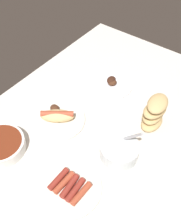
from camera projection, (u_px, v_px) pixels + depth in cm
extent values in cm
cube|color=silver|center=(105.00, 120.00, 114.98)|extent=(120.00, 90.00, 3.00)
cylinder|color=white|center=(112.00, 86.00, 126.27)|extent=(18.05, 18.05, 1.00)
ellipsoid|color=#472819|center=(112.00, 83.00, 125.23)|extent=(5.19, 4.75, 2.27)
ellipsoid|color=#381E14|center=(111.00, 80.00, 125.88)|extent=(5.40, 4.60, 2.96)
cylinder|color=silver|center=(119.00, 150.00, 99.31)|extent=(14.36, 14.36, 5.72)
cylinder|color=beige|center=(119.00, 149.00, 98.47)|extent=(12.63, 12.63, 2.57)
cube|color=#B7B7BC|center=(130.00, 137.00, 95.93)|extent=(2.90, 9.91, 13.47)
cylinder|color=white|center=(58.00, 120.00, 112.17)|extent=(22.25, 22.25, 1.00)
ellipsoid|color=#DBB77A|center=(57.00, 116.00, 110.17)|extent=(12.94, 14.70, 4.40)
cylinder|color=#AD472D|center=(57.00, 114.00, 109.28)|extent=(9.62, 12.04, 2.40)
ellipsoid|color=#472819|center=(55.00, 108.00, 113.97)|extent=(4.78, 5.29, 2.80)
ellipsoid|color=tan|center=(152.00, 122.00, 109.73)|extent=(11.62, 7.91, 3.60)
ellipsoid|color=tan|center=(153.00, 115.00, 107.61)|extent=(11.72, 8.08, 3.60)
ellipsoid|color=tan|center=(155.00, 110.00, 104.48)|extent=(12.23, 8.95, 3.60)
ellipsoid|color=tan|center=(158.00, 103.00, 101.76)|extent=(12.20, 8.89, 3.60)
cylinder|color=white|center=(70.00, 188.00, 91.90)|extent=(21.71, 21.71, 1.00)
cylinder|color=#AD472D|center=(81.00, 194.00, 88.97)|extent=(9.13, 2.40, 2.14)
cylinder|color=maroon|center=(75.00, 190.00, 89.86)|extent=(9.18, 2.67, 2.14)
cylinder|color=maroon|center=(70.00, 186.00, 90.74)|extent=(9.24, 3.00, 2.14)
cylinder|color=#AD472D|center=(64.00, 182.00, 91.63)|extent=(9.12, 2.34, 2.14)
cylinder|color=maroon|center=(58.00, 179.00, 92.52)|extent=(9.08, 2.19, 2.14)
cylinder|color=white|center=(1.00, 146.00, 101.44)|extent=(17.94, 17.94, 4.58)
cylinder|color=maroon|center=(0.00, 143.00, 100.04)|extent=(16.15, 16.15, 1.00)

